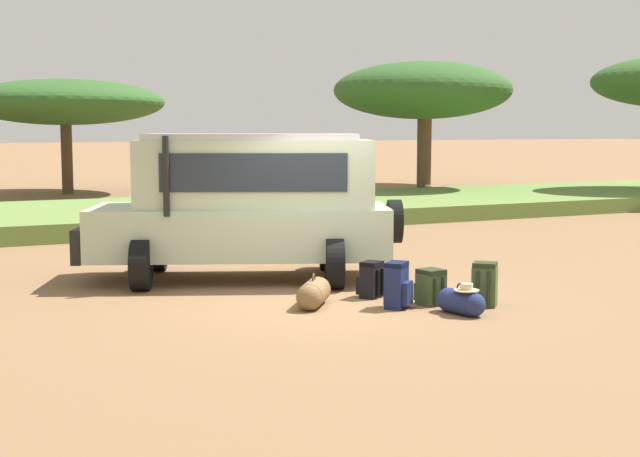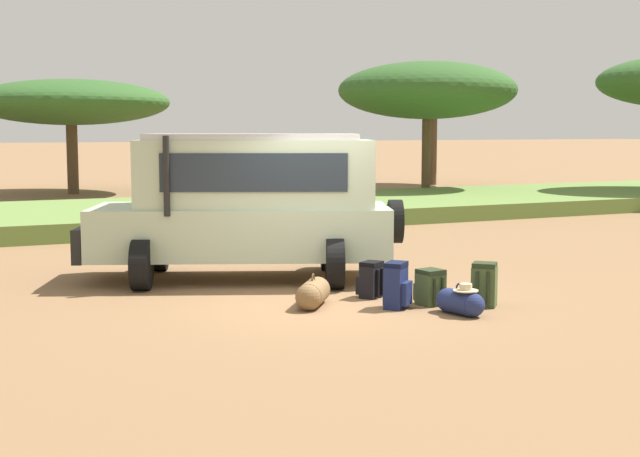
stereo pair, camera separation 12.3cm
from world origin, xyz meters
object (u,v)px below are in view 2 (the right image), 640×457
object	(u,v)px
backpack_beside_front_wheel	(430,287)
backpack_cluster_center	(397,286)
safari_vehicle	(248,203)
backpack_near_rear_wheel	(371,280)
backpack_outermost	(484,285)
acacia_tree_far_left	(71,103)
acacia_tree_left_mid	(427,91)
duffel_bag_soft_canvas	(313,293)
acacia_tree_centre_back	(434,82)
duffel_bag_low_black_case	(460,302)

from	to	relation	value
backpack_beside_front_wheel	backpack_cluster_center	xyz separation A→B (m)	(-0.56, -0.01, 0.07)
safari_vehicle	backpack_near_rear_wheel	xyz separation A→B (m)	(1.06, -2.34, -1.03)
backpack_cluster_center	backpack_outermost	distance (m)	1.27
backpack_beside_front_wheel	acacia_tree_far_left	world-z (taller)	acacia_tree_far_left
acacia_tree_left_mid	duffel_bag_soft_canvas	bearing A→B (deg)	-127.03
backpack_beside_front_wheel	acacia_tree_centre_back	distance (m)	28.29
backpack_beside_front_wheel	backpack_cluster_center	distance (m)	0.56
backpack_near_rear_wheel	duffel_bag_low_black_case	size ratio (longest dim) A/B	0.70
backpack_cluster_center	duffel_bag_soft_canvas	world-z (taller)	backpack_cluster_center
duffel_bag_soft_canvas	acacia_tree_centre_back	bearing A→B (deg)	53.73
backpack_outermost	acacia_tree_left_mid	distance (m)	19.55
duffel_bag_low_black_case	backpack_near_rear_wheel	bearing A→B (deg)	107.47
safari_vehicle	backpack_near_rear_wheel	distance (m)	2.77
backpack_beside_front_wheel	duffel_bag_low_black_case	xyz separation A→B (m)	(0.00, -0.76, -0.08)
acacia_tree_far_left	backpack_near_rear_wheel	bearing A→B (deg)	-89.82
safari_vehicle	acacia_tree_centre_back	world-z (taller)	acacia_tree_centre_back
duffel_bag_soft_canvas	duffel_bag_low_black_case	bearing A→B (deg)	-41.54
backpack_cluster_center	acacia_tree_left_mid	bearing A→B (deg)	56.45
duffel_bag_soft_canvas	backpack_cluster_center	bearing A→B (deg)	-32.21
backpack_near_rear_wheel	acacia_tree_left_mid	world-z (taller)	acacia_tree_left_mid
safari_vehicle	backpack_outermost	bearing A→B (deg)	-58.69
backpack_cluster_center	acacia_tree_left_mid	size ratio (longest dim) A/B	0.10
backpack_near_rear_wheel	backpack_outermost	world-z (taller)	backpack_outermost
backpack_beside_front_wheel	backpack_outermost	distance (m)	0.77
backpack_cluster_center	acacia_tree_far_left	world-z (taller)	acacia_tree_far_left
backpack_beside_front_wheel	acacia_tree_left_mid	world-z (taller)	acacia_tree_left_mid
backpack_cluster_center	backpack_near_rear_wheel	bearing A→B (deg)	86.41
backpack_cluster_center	backpack_outermost	world-z (taller)	backpack_cluster_center
backpack_cluster_center	acacia_tree_centre_back	size ratio (longest dim) A/B	0.12
backpack_beside_front_wheel	duffel_bag_soft_canvas	bearing A→B (deg)	158.11
backpack_outermost	acacia_tree_far_left	bearing A→B (deg)	92.77
backpack_beside_front_wheel	duffel_bag_soft_canvas	world-z (taller)	backpack_beside_front_wheel
safari_vehicle	acacia_tree_left_mid	distance (m)	17.77
duffel_bag_soft_canvas	backpack_beside_front_wheel	bearing A→B (deg)	-21.89
backpack_near_rear_wheel	acacia_tree_far_left	size ratio (longest dim) A/B	0.07
duffel_bag_soft_canvas	acacia_tree_far_left	bearing A→B (deg)	87.65
backpack_beside_front_wheel	backpack_near_rear_wheel	bearing A→B (deg)	120.69
backpack_near_rear_wheel	acacia_tree_left_mid	distance (m)	19.10
acacia_tree_left_mid	safari_vehicle	bearing A→B (deg)	-132.07
backpack_cluster_center	safari_vehicle	bearing A→B (deg)	107.54
backpack_outermost	acacia_tree_centre_back	world-z (taller)	acacia_tree_centre_back
duffel_bag_low_black_case	acacia_tree_far_left	xyz separation A→B (m)	(-0.58, 25.43, 3.35)
duffel_bag_low_black_case	duffel_bag_soft_canvas	distance (m)	2.09
backpack_near_rear_wheel	duffel_bag_low_black_case	distance (m)	1.69
backpack_outermost	backpack_near_rear_wheel	bearing A→B (deg)	131.65
backpack_beside_front_wheel	duffel_bag_low_black_case	size ratio (longest dim) A/B	0.66
duffel_bag_soft_canvas	acacia_tree_far_left	size ratio (longest dim) A/B	0.11
backpack_cluster_center	acacia_tree_centre_back	bearing A→B (deg)	56.14
backpack_cluster_center	duffel_bag_soft_canvas	bearing A→B (deg)	147.79
backpack_cluster_center	acacia_tree_far_left	distance (m)	24.88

